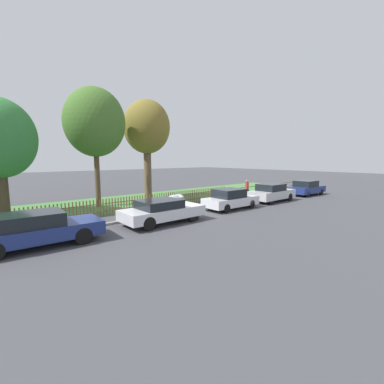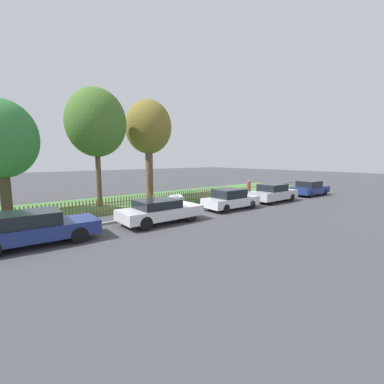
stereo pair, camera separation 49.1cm
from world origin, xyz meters
The scene contains 13 objects.
ground_plane centered at (0.00, 0.00, 0.00)m, with size 120.00×120.00×0.00m, color #424247.
kerb_stone centered at (0.00, 0.10, 0.06)m, with size 41.97×0.20×0.12m, color gray.
grass_strip centered at (0.00, 5.87, 0.01)m, with size 41.97×7.26×0.01m, color #477F3D.
park_fence centered at (0.00, 2.25, 0.51)m, with size 41.97×0.05×1.01m.
parked_car_silver_hatchback centered at (-7.00, -1.25, 0.69)m, with size 4.61×1.98×1.34m.
parked_car_black_saloon centered at (-1.33, -1.32, 0.66)m, with size 4.38×1.87×1.25m.
parked_car_navy_estate centered at (4.25, -1.12, 0.67)m, with size 3.96×1.78×1.36m.
parked_car_red_compact centered at (9.01, -1.22, 0.71)m, with size 4.16×1.71×1.40m.
parked_car_white_van centered at (14.57, -1.28, 0.67)m, with size 4.04×1.82×1.35m.
covered_motorcycle centered at (1.21, 1.01, 0.63)m, with size 2.00×0.88×1.01m.
tree_mid_park centered at (-2.11, 5.55, 5.77)m, with size 4.04×4.04×8.11m.
tree_far_left centered at (2.37, 6.31, 5.81)m, with size 3.77×3.77×8.08m.
pedestrian_near_fence centered at (8.77, 1.02, 0.89)m, with size 0.44×0.44×1.57m.
Camera 1 is at (-8.63, -12.33, 3.36)m, focal length 24.00 mm.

